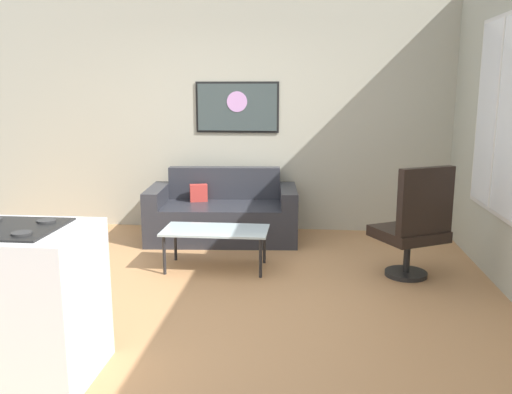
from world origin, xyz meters
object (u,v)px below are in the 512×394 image
object	(u,v)px
coffee_table	(216,232)
wall_painting	(237,107)
couch	(223,215)
armchair	(415,225)

from	to	relation	value
coffee_table	wall_painting	bearing A→B (deg)	89.68
couch	coffee_table	size ratio (longest dim) A/B	1.74
coffee_table	armchair	world-z (taller)	armchair
armchair	coffee_table	bearing A→B (deg)	176.72
armchair	couch	bearing A→B (deg)	149.19
couch	wall_painting	distance (m)	1.32
coffee_table	armchair	xyz separation A→B (m)	(1.84, -0.11, 0.15)
coffee_table	wall_painting	xyz separation A→B (m)	(0.01, 1.55, 1.13)
armchair	wall_painting	bearing A→B (deg)	137.80
armchair	wall_painting	distance (m)	2.66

